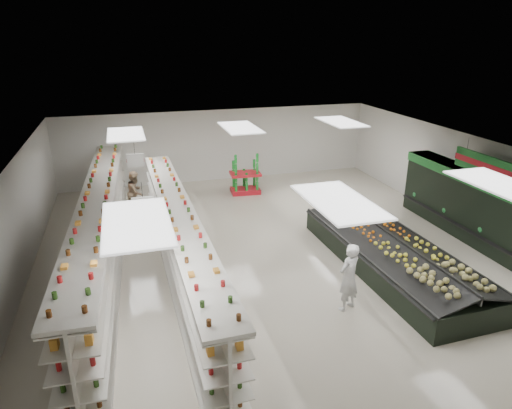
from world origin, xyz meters
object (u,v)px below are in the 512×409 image
object	(u,v)px
soda_endcap	(245,175)
shopper_background	(136,192)
produce_island	(392,253)
gondola_center	(180,245)
shopper_main	(349,277)
gondola_left	(102,235)

from	to	relation	value
soda_endcap	shopper_background	size ratio (longest dim) A/B	0.99
shopper_background	produce_island	bearing A→B (deg)	-111.40
gondola_center	produce_island	world-z (taller)	gondola_center
gondola_center	shopper_main	xyz separation A→B (m)	(3.67, -2.83, -0.04)
soda_endcap	shopper_main	xyz separation A→B (m)	(0.13, -9.07, 0.10)
gondola_center	produce_island	bearing A→B (deg)	-13.35
produce_island	shopper_background	distance (m)	9.47
gondola_left	gondola_center	distance (m)	2.36
shopper_background	shopper_main	bearing A→B (deg)	-127.71
gondola_left	soda_endcap	size ratio (longest dim) A/B	7.79
gondola_center	shopper_main	world-z (taller)	gondola_center
gondola_center	shopper_background	world-z (taller)	gondola_center
gondola_left	shopper_background	xyz separation A→B (m)	(1.10, 4.11, -0.18)
produce_island	soda_endcap	xyz separation A→B (m)	(-2.32, 7.55, 0.31)
shopper_background	soda_endcap	bearing A→B (deg)	-55.11
gondola_left	gondola_center	bearing A→B (deg)	-26.21
shopper_background	gondola_left	bearing A→B (deg)	-172.49
gondola_center	soda_endcap	bearing A→B (deg)	59.67
soda_endcap	gondola_center	bearing A→B (deg)	-119.55
gondola_left	soda_endcap	xyz separation A→B (m)	(5.60, 5.11, -0.21)
gondola_center	shopper_background	distance (m)	5.34
gondola_left	shopper_main	bearing A→B (deg)	-32.02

